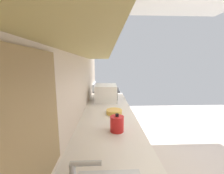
# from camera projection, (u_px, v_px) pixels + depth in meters

# --- Properties ---
(ground_plane) EXTENTS (6.24, 6.24, 0.00)m
(ground_plane) POSITION_uv_depth(u_px,v_px,m) (192.00, 171.00, 1.97)
(ground_plane) COLOR beige
(wall_back) EXTENTS (4.02, 0.12, 2.70)m
(wall_back) POSITION_uv_depth(u_px,v_px,m) (76.00, 76.00, 1.68)
(wall_back) COLOR beige
(wall_back) RESTS_ON ground_plane
(counter_run) EXTENTS (3.18, 0.66, 0.88)m
(counter_run) POSITION_uv_depth(u_px,v_px,m) (108.00, 163.00, 1.50)
(counter_run) COLOR tan
(counter_run) RESTS_ON ground_plane
(upper_cabinets) EXTENTS (2.50, 0.35, 0.74)m
(upper_cabinets) POSITION_uv_depth(u_px,v_px,m) (91.00, 11.00, 1.24)
(upper_cabinets) COLOR tan
(window_back_wall) EXTENTS (0.59, 0.02, 0.60)m
(window_back_wall) POSITION_uv_depth(u_px,v_px,m) (26.00, 132.00, 0.50)
(window_back_wall) COLOR #997A4C
(oven_range) EXTENTS (0.63, 0.64, 1.06)m
(oven_range) POSITION_uv_depth(u_px,v_px,m) (107.00, 108.00, 3.36)
(oven_range) COLOR #B7BABF
(oven_range) RESTS_ON ground_plane
(microwave) EXTENTS (0.45, 0.36, 0.27)m
(microwave) POSITION_uv_depth(u_px,v_px,m) (106.00, 93.00, 2.37)
(microwave) COLOR white
(microwave) RESTS_ON counter_run
(bowl) EXTENTS (0.20, 0.20, 0.05)m
(bowl) POSITION_uv_depth(u_px,v_px,m) (114.00, 111.00, 1.74)
(bowl) COLOR gold
(bowl) RESTS_ON counter_run
(kettle) EXTENTS (0.17, 0.13, 0.17)m
(kettle) POSITION_uv_depth(u_px,v_px,m) (117.00, 124.00, 1.28)
(kettle) COLOR red
(kettle) RESTS_ON counter_run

